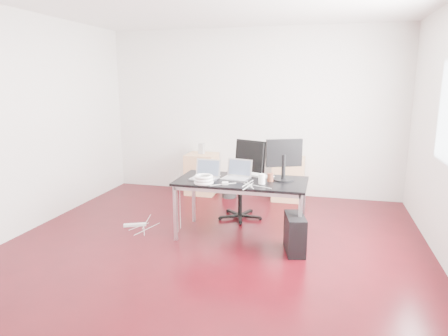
% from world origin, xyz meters
% --- Properties ---
extents(room_shell, '(5.00, 5.00, 5.00)m').
position_xyz_m(room_shell, '(0.04, 0.00, 1.40)').
color(room_shell, '#33050B').
rests_on(room_shell, ground).
extents(desk, '(1.60, 0.80, 0.73)m').
position_xyz_m(desk, '(0.25, 0.46, 0.68)').
color(desk, black).
rests_on(desk, ground).
extents(office_chair, '(0.62, 0.64, 1.08)m').
position_xyz_m(office_chair, '(0.13, 1.19, 0.61)').
color(office_chair, black).
rests_on(office_chair, ground).
extents(filing_cabinet_left, '(0.50, 0.50, 0.70)m').
position_xyz_m(filing_cabinet_left, '(-0.83, 2.23, 0.35)').
color(filing_cabinet_left, tan).
rests_on(filing_cabinet_left, ground).
extents(filing_cabinet_right, '(0.50, 0.50, 0.70)m').
position_xyz_m(filing_cabinet_right, '(0.67, 2.23, 0.35)').
color(filing_cabinet_right, tan).
rests_on(filing_cabinet_right, ground).
extents(pc_tower, '(0.30, 0.48, 0.44)m').
position_xyz_m(pc_tower, '(0.95, 0.12, 0.22)').
color(pc_tower, black).
rests_on(pc_tower, ground).
extents(wastebasket, '(0.27, 0.27, 0.28)m').
position_xyz_m(wastebasket, '(-0.30, 2.09, 0.14)').
color(wastebasket, black).
rests_on(wastebasket, ground).
extents(power_strip, '(0.30, 0.18, 0.04)m').
position_xyz_m(power_strip, '(-1.22, 0.43, 0.02)').
color(power_strip, white).
rests_on(power_strip, ground).
extents(laptop_left, '(0.36, 0.29, 0.23)m').
position_xyz_m(laptop_left, '(-0.20, 0.42, 0.79)').
color(laptop_left, silver).
rests_on(laptop_left, desk).
extents(laptop_right, '(0.37, 0.31, 0.23)m').
position_xyz_m(laptop_right, '(0.18, 0.53, 0.79)').
color(laptop_right, silver).
rests_on(laptop_right, desk).
extents(monitor, '(0.43, 0.26, 0.51)m').
position_xyz_m(monitor, '(0.75, 0.59, 1.01)').
color(monitor, black).
rests_on(monitor, desk).
extents(keyboard, '(0.46, 0.31, 0.02)m').
position_xyz_m(keyboard, '(0.40, 0.72, 0.74)').
color(keyboard, white).
rests_on(keyboard, desk).
extents(cup_white, '(0.09, 0.09, 0.12)m').
position_xyz_m(cup_white, '(0.52, 0.34, 0.79)').
color(cup_white, white).
rests_on(cup_white, desk).
extents(cup_brown, '(0.08, 0.08, 0.10)m').
position_xyz_m(cup_brown, '(0.60, 0.48, 0.78)').
color(cup_brown, brown).
rests_on(cup_brown, desk).
extents(cable_coil, '(0.24, 0.24, 0.11)m').
position_xyz_m(cable_coil, '(-0.15, 0.17, 0.78)').
color(cable_coil, white).
rests_on(cable_coil, desk).
extents(power_adapter, '(0.08, 0.08, 0.03)m').
position_xyz_m(power_adapter, '(0.10, 0.20, 0.74)').
color(power_adapter, white).
rests_on(power_adapter, desk).
extents(speaker, '(0.10, 0.09, 0.18)m').
position_xyz_m(speaker, '(-0.84, 2.24, 0.79)').
color(speaker, '#9E9E9E').
rests_on(speaker, filing_cabinet_left).
extents(navy_garment, '(0.34, 0.30, 0.09)m').
position_xyz_m(navy_garment, '(0.60, 2.26, 0.74)').
color(navy_garment, black).
rests_on(navy_garment, filing_cabinet_right).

